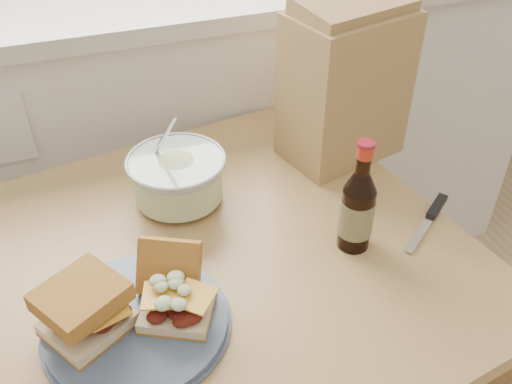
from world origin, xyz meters
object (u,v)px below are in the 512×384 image
object	(u,v)px
coleslaw_bowl	(178,180)
paper_bag	(345,87)
dining_table	(230,288)
beer_bottle	(357,209)
plate	(137,323)

from	to	relation	value
coleslaw_bowl	paper_bag	world-z (taller)	paper_bag
dining_table	beer_bottle	xyz separation A→B (m)	(0.22, -0.06, 0.18)
plate	beer_bottle	size ratio (longest dim) A/B	1.29
coleslaw_bowl	paper_bag	bearing A→B (deg)	7.94
plate	beer_bottle	world-z (taller)	beer_bottle
coleslaw_bowl	paper_bag	size ratio (longest dim) A/B	0.61
dining_table	paper_bag	distance (m)	0.48
dining_table	paper_bag	size ratio (longest dim) A/B	2.99
beer_bottle	plate	bearing A→B (deg)	169.89
beer_bottle	coleslaw_bowl	bearing A→B (deg)	120.86
paper_bag	plate	bearing A→B (deg)	-160.86
coleslaw_bowl	paper_bag	xyz separation A→B (m)	(0.38, 0.05, 0.11)
plate	paper_bag	xyz separation A→B (m)	(0.52, 0.34, 0.15)
dining_table	coleslaw_bowl	distance (m)	0.23
beer_bottle	paper_bag	size ratio (longest dim) A/B	0.69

